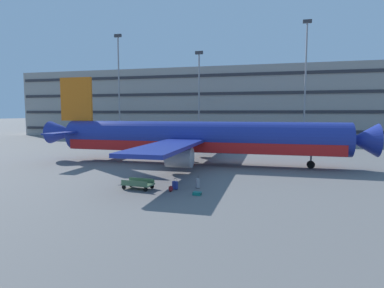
% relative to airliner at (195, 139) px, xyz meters
% --- Properties ---
extents(ground_plane, '(600.00, 600.00, 0.00)m').
position_rel_airliner_xyz_m(ground_plane, '(4.39, 1.24, -3.22)').
color(ground_plane, slate).
extents(terminal_structure, '(129.81, 17.48, 17.85)m').
position_rel_airliner_xyz_m(terminal_structure, '(4.39, 48.03, 5.71)').
color(terminal_structure, gray).
rests_on(terminal_structure, ground_plane).
extents(airliner, '(41.76, 33.66, 11.23)m').
position_rel_airliner_xyz_m(airliner, '(0.00, 0.00, 0.00)').
color(airliner, navy).
rests_on(airliner, ground_plane).
extents(light_mast_far_left, '(1.80, 0.50, 25.56)m').
position_rel_airliner_xyz_m(light_mast_far_left, '(-27.90, 34.31, 11.30)').
color(light_mast_far_left, gray).
rests_on(light_mast_far_left, ground_plane).
extents(light_mast_left, '(1.80, 0.50, 20.57)m').
position_rel_airliner_xyz_m(light_mast_left, '(-7.53, 34.31, 8.74)').
color(light_mast_left, gray).
rests_on(light_mast_left, ground_plane).
extents(light_mast_center_left, '(1.80, 0.50, 25.94)m').
position_rel_airliner_xyz_m(light_mast_center_left, '(15.81, 34.31, 11.50)').
color(light_mast_center_left, gray).
rests_on(light_mast_center_left, ground_plane).
extents(suitcase_red, '(0.39, 0.43, 1.06)m').
position_rel_airliner_xyz_m(suitcase_red, '(3.41, -12.76, -2.77)').
color(suitcase_red, gray).
rests_on(suitcase_red, ground_plane).
extents(suitcase_laid_flat, '(0.70, 0.52, 0.26)m').
position_rel_airliner_xyz_m(suitcase_laid_flat, '(3.91, -15.04, -3.09)').
color(suitcase_laid_flat, '#147266').
rests_on(suitcase_laid_flat, ground_plane).
extents(suitcase_upright, '(0.47, 0.32, 0.95)m').
position_rel_airliner_xyz_m(suitcase_upright, '(1.70, -13.77, -2.83)').
color(suitcase_upright, navy).
rests_on(suitcase_upright, ground_plane).
extents(backpack_large, '(0.44, 0.41, 0.53)m').
position_rel_airliner_xyz_m(backpack_large, '(1.57, -14.51, -2.99)').
color(backpack_large, maroon).
rests_on(backpack_large, ground_plane).
extents(baggage_cart, '(3.36, 1.59, 0.82)m').
position_rel_airliner_xyz_m(baggage_cart, '(-1.43, -14.28, -2.79)').
color(baggage_cart, '#4C724C').
rests_on(baggage_cart, ground_plane).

